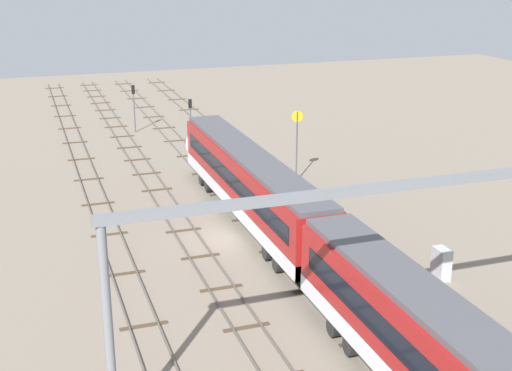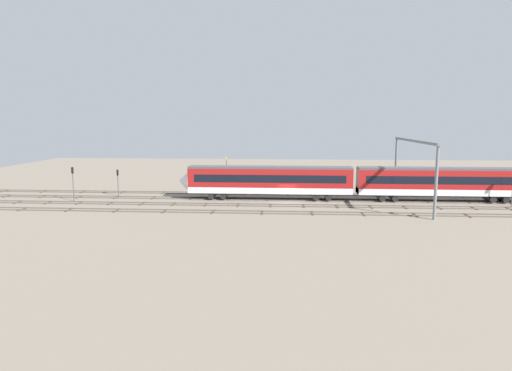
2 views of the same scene
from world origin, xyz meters
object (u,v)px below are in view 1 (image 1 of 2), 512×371
speed_sign_mid_trackside (297,137)px  signal_light_trackside_approach (190,113)px  relay_cabinet (441,264)px  signal_light_trackside_departure (134,102)px  overhead_gantry (350,239)px

speed_sign_mid_trackside → signal_light_trackside_approach: speed_sign_mid_trackside is taller
signal_light_trackside_approach → speed_sign_mid_trackside: bearing=-163.5°
speed_sign_mid_trackside → relay_cabinet: (-19.52, -0.99, -2.86)m
signal_light_trackside_approach → signal_light_trackside_departure: signal_light_trackside_departure is taller
signal_light_trackside_departure → relay_cabinet: (-40.65, -10.66, -2.31)m
overhead_gantry → signal_light_trackside_approach: 44.02m
speed_sign_mid_trackside → signal_light_trackside_departure: 23.25m
overhead_gantry → signal_light_trackside_approach: (43.64, -4.07, -4.15)m
relay_cabinet → signal_light_trackside_approach: bearing=9.2°
relay_cabinet → overhead_gantry: bearing=128.1°
overhead_gantry → signal_light_trackside_departure: 48.56m
signal_light_trackside_approach → relay_cabinet: size_ratio=2.22×
overhead_gantry → signal_light_trackside_approach: overhead_gantry is taller
speed_sign_mid_trackside → signal_light_trackside_approach: size_ratio=1.44×
signal_light_trackside_approach → relay_cabinet: bearing=-170.8°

